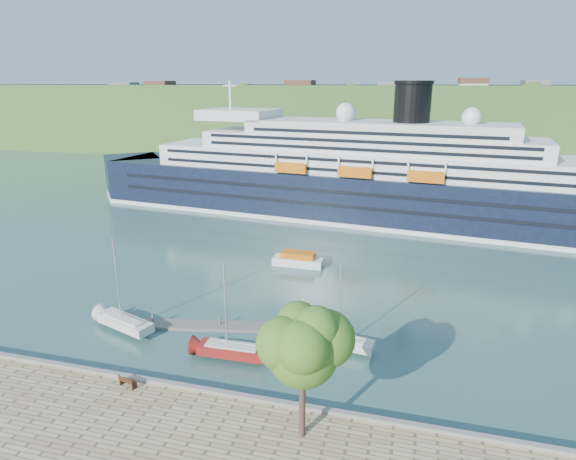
# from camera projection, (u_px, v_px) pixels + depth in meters

# --- Properties ---
(ground) EXTENTS (400.00, 400.00, 0.00)m
(ground) POSITION_uv_depth(u_px,v_px,m) (154.00, 391.00, 40.73)
(ground) COLOR #325854
(ground) RESTS_ON ground
(far_hillside) EXTENTS (400.00, 50.00, 24.00)m
(far_hillside) POSITION_uv_depth(u_px,v_px,m) (361.00, 120.00, 171.05)
(far_hillside) COLOR #326327
(far_hillside) RESTS_ON ground
(quay_coping) EXTENTS (220.00, 0.50, 0.30)m
(quay_coping) POSITION_uv_depth(u_px,v_px,m) (152.00, 381.00, 40.21)
(quay_coping) COLOR slate
(quay_coping) RESTS_ON promenade
(cruise_ship) EXTENTS (114.17, 29.04, 25.38)m
(cruise_ship) POSITION_uv_depth(u_px,v_px,m) (344.00, 151.00, 90.41)
(cruise_ship) COLOR black
(cruise_ship) RESTS_ON ground
(park_bench) EXTENTS (1.77, 1.06, 1.06)m
(park_bench) POSITION_uv_depth(u_px,v_px,m) (128.00, 381.00, 39.56)
(park_bench) COLOR #4A2415
(park_bench) RESTS_ON promenade
(promenade_tree) EXTENTS (6.63, 6.63, 10.97)m
(promenade_tree) POSITION_uv_depth(u_px,v_px,m) (303.00, 367.00, 32.70)
(promenade_tree) COLOR #2C5716
(promenade_tree) RESTS_ON promenade
(floating_pontoon) EXTENTS (16.26, 5.31, 0.36)m
(floating_pontoon) POSITION_uv_depth(u_px,v_px,m) (203.00, 326.00, 51.27)
(floating_pontoon) COLOR slate
(floating_pontoon) RESTS_ON ground
(sailboat_white_near) EXTENTS (7.82, 4.41, 9.75)m
(sailboat_white_near) POSITION_uv_depth(u_px,v_px,m) (121.00, 288.00, 49.10)
(sailboat_white_near) COLOR silver
(sailboat_white_near) RESTS_ON ground
(sailboat_red) EXTENTS (7.25, 2.16, 9.31)m
(sailboat_red) POSITION_uv_depth(u_px,v_px,m) (231.00, 315.00, 44.02)
(sailboat_red) COLOR maroon
(sailboat_red) RESTS_ON ground
(sailboat_white_far) EXTENTS (6.79, 2.70, 8.54)m
(sailboat_white_far) POSITION_uv_depth(u_px,v_px,m) (344.00, 310.00, 45.72)
(sailboat_white_far) COLOR silver
(sailboat_white_far) RESTS_ON ground
(tender_launch) EXTENTS (7.23, 2.55, 1.99)m
(tender_launch) POSITION_uv_depth(u_px,v_px,m) (298.00, 259.00, 68.37)
(tender_launch) COLOR #D6640C
(tender_launch) RESTS_ON ground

